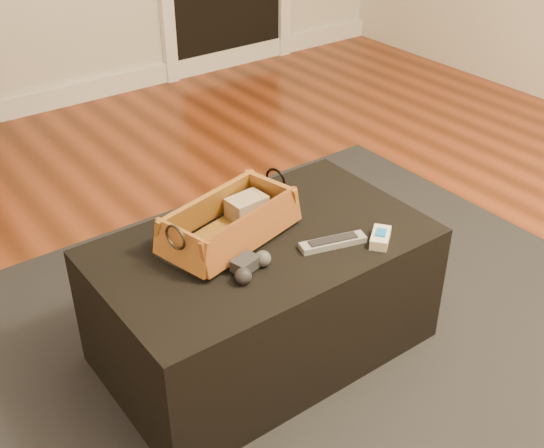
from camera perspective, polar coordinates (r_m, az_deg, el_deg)
floor at (r=2.19m, az=7.98°, el=-13.53°), size 5.00×5.50×0.01m
baseboard at (r=4.21m, az=-18.72°, el=9.70°), size 5.00×0.04×0.12m
area_rug at (r=2.26m, az=0.05°, el=-10.97°), size 2.60×2.00×0.01m
ottoman at (r=2.15m, az=-0.75°, el=-6.04°), size 1.00×0.60×0.42m
tv_remote at (r=2.00m, az=-3.62°, el=-1.00°), size 0.23×0.12×0.02m
cloth_bundle at (r=2.10m, az=-2.12°, el=1.46°), size 0.12×0.09×0.06m
wicker_basket at (r=2.01m, az=-3.56°, el=-0.02°), size 0.47×0.32×0.15m
game_controller at (r=1.88m, az=-1.85°, el=-3.52°), size 0.15×0.11×0.05m
silver_remote at (r=2.01m, az=5.12°, el=-1.53°), size 0.21×0.10×0.02m
cream_gadget at (r=2.04m, az=9.06°, el=-1.12°), size 0.11×0.10×0.04m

